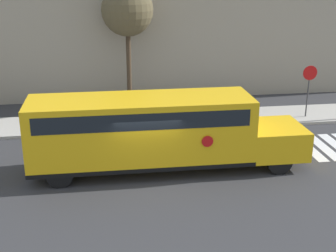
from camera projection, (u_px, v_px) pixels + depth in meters
The scene contains 6 objects.
ground_plane at pixel (147, 177), 18.36m from camera, with size 60.00×60.00×0.00m, color #333335.
sidewalk_strip at pixel (135, 122), 24.41m from camera, with size 44.00×3.00×0.15m.
building_backdrop at pixel (126, 25), 29.09m from camera, with size 32.00×4.00×8.59m.
school_bus at pixel (153, 129), 18.46m from camera, with size 11.00×2.57×3.02m.
stop_sign at pixel (309, 84), 24.47m from camera, with size 0.77×0.10×2.92m.
tree_near_sidewalk at pixel (127, 11), 25.58m from camera, with size 2.87×2.87×6.93m.
Camera 1 is at (-1.49, -16.62, 7.96)m, focal length 50.00 mm.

